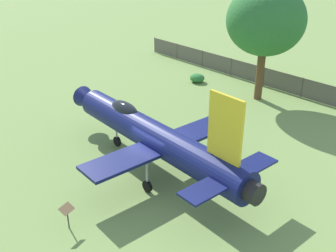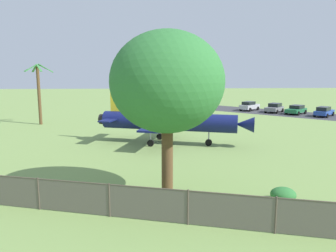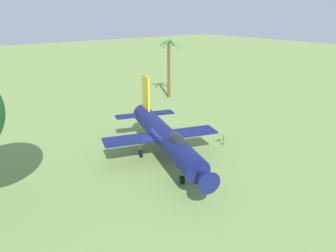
{
  "view_description": "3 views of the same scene",
  "coord_description": "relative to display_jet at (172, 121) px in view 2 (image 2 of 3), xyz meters",
  "views": [
    {
      "loc": [
        -10.14,
        15.03,
        11.39
      ],
      "look_at": [
        -0.25,
        -0.88,
        2.38
      ],
      "focal_mm": 42.23,
      "sensor_mm": 36.0,
      "label": 1
    },
    {
      "loc": [
        -2.02,
        -29.22,
        6.5
      ],
      "look_at": [
        -0.38,
        -5.18,
        2.5
      ],
      "focal_mm": 34.98,
      "sensor_mm": 36.0,
      "label": 2
    },
    {
      "loc": [
        18.34,
        -13.75,
        10.95
      ],
      "look_at": [
        -0.4,
        0.69,
        2.58
      ],
      "focal_mm": 35.23,
      "sensor_mm": 36.0,
      "label": 3
    }
  ],
  "objects": [
    {
      "name": "ground_plane",
      "position": [
        -0.34,
        0.11,
        -2.09
      ],
      "size": [
        200.0,
        200.0,
        0.0
      ],
      "primitive_type": "plane",
      "color": "#75934C"
    },
    {
      "name": "perimeter_fence",
      "position": [
        -5.76,
        -14.46,
        -1.25
      ],
      "size": [
        37.88,
        11.34,
        1.58
      ],
      "rotation": [
        0.0,
        0.0,
        5.99
      ],
      "color": "#4C4238",
      "rests_on": "ground_plane"
    },
    {
      "name": "shade_tree",
      "position": [
        -1.29,
        -12.83,
        3.88
      ],
      "size": [
        5.71,
        5.32,
        8.56
      ],
      "color": "brown",
      "rests_on": "ground_plane"
    },
    {
      "name": "shrub_near_fence",
      "position": [
        4.54,
        -13.78,
        -1.73
      ],
      "size": [
        1.29,
        1.17,
        0.73
      ],
      "color": "#2D7033",
      "rests_on": "ground_plane"
    },
    {
      "name": "parked_car_green",
      "position": [
        20.93,
        19.85,
        -1.37
      ],
      "size": [
        4.26,
        4.14,
        1.39
      ],
      "rotation": [
        0.0,
        0.0,
        3.89
      ],
      "color": "#1E6B3D",
      "rests_on": "ground_plane"
    },
    {
      "name": "palm_tree",
      "position": [
        -15.5,
        12.33,
        1.97
      ],
      "size": [
        3.4,
        3.61,
        7.5
      ],
      "color": "brown",
      "rests_on": "ground_plane"
    },
    {
      "name": "display_jet",
      "position": [
        0.0,
        0.0,
        0.0
      ],
      "size": [
        13.93,
        8.96,
        5.73
      ],
      "rotation": [
        0.0,
        0.0,
        5.97
      ],
      "color": "#111951",
      "rests_on": "ground_plane"
    },
    {
      "name": "parked_car_gray",
      "position": [
        18.41,
        22.22,
        -1.33
      ],
      "size": [
        4.03,
        4.24,
        1.48
      ],
      "rotation": [
        0.0,
        0.0,
        3.99
      ],
      "color": "slate",
      "rests_on": "ground_plane"
    },
    {
      "name": "parked_car_silver",
      "position": [
        15.16,
        25.04,
        -1.3
      ],
      "size": [
        4.12,
        3.98,
        1.54
      ],
      "rotation": [
        0.0,
        0.0,
        0.74
      ],
      "color": "#B2B5BA",
      "rests_on": "ground_plane"
    },
    {
      "name": "parked_car_blue",
      "position": [
        23.77,
        16.93,
        -1.34
      ],
      "size": [
        4.25,
        4.2,
        1.45
      ],
      "rotation": [
        0.0,
        0.0,
        0.77
      ],
      "color": "#23429E",
      "rests_on": "ground_plane"
    },
    {
      "name": "info_plaque",
      "position": [
        0.28,
        5.95,
        -1.24
      ],
      "size": [
        0.42,
        0.62,
        1.14
      ],
      "color": "#333333",
      "rests_on": "ground_plane"
    },
    {
      "name": "parking_strip",
      "position": [
        19.56,
        21.02,
        -2.09
      ],
      "size": [
        37.07,
        35.47,
        0.0
      ],
      "primitive_type": "cube",
      "rotation": [
        0.0,
        0.0,
        2.39
      ],
      "color": "#38383D",
      "rests_on": "ground_plane"
    }
  ]
}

